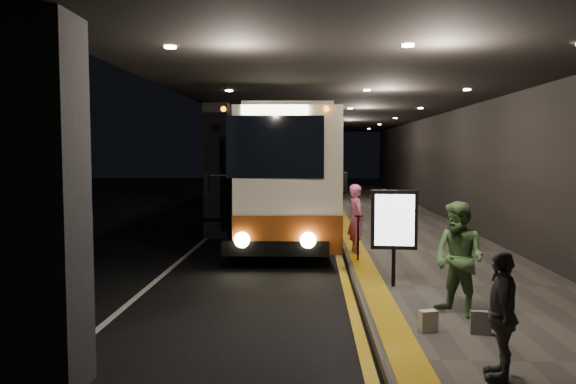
{
  "coord_description": "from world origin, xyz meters",
  "views": [
    {
      "loc": [
        1.59,
        -14.37,
        2.83
      ],
      "look_at": [
        0.95,
        1.3,
        1.7
      ],
      "focal_mm": 35.0,
      "sensor_mm": 36.0,
      "label": 1
    }
  ],
  "objects": [
    {
      "name": "info_sign",
      "position": [
        3.24,
        -3.28,
        1.45
      ],
      "size": [
        0.91,
        0.17,
        1.92
      ],
      "rotation": [
        0.0,
        0.0,
        -0.06
      ],
      "color": "black",
      "rests_on": "sidewalk"
    },
    {
      "name": "lane_line_white",
      "position": [
        -1.8,
        5.0,
        0.01
      ],
      "size": [
        0.12,
        50.0,
        0.01
      ],
      "primitive_type": "cube",
      "color": "silver",
      "rests_on": "ground"
    },
    {
      "name": "support_columns",
      "position": [
        -1.5,
        4.0,
        2.2
      ],
      "size": [
        0.8,
        24.8,
        4.4
      ],
      "color": "black",
      "rests_on": "ground"
    },
    {
      "name": "stanchion_post",
      "position": [
        2.75,
        -0.66,
        0.7
      ],
      "size": [
        0.05,
        0.05,
        1.11
      ],
      "primitive_type": "cylinder",
      "color": "black",
      "rests_on": "sidewalk"
    },
    {
      "name": "terminal_wall",
      "position": [
        7.0,
        5.0,
        3.0
      ],
      "size": [
        0.1,
        50.0,
        6.0
      ],
      "primitive_type": "cube",
      "color": "black",
      "rests_on": "ground"
    },
    {
      "name": "bag_polka",
      "position": [
        4.09,
        -6.17,
        0.32
      ],
      "size": [
        0.3,
        0.18,
        0.35
      ],
      "primitive_type": "cube",
      "rotation": [
        0.0,
        0.0,
        -0.21
      ],
      "color": "black",
      "rests_on": "sidewalk"
    },
    {
      "name": "passenger_boarding",
      "position": [
        2.8,
        0.45,
        1.06
      ],
      "size": [
        0.56,
        0.74,
        1.82
      ],
      "primitive_type": "imported",
      "rotation": [
        0.0,
        0.0,
        1.78
      ],
      "color": "#D7649E",
      "rests_on": "sidewalk"
    },
    {
      "name": "passenger_waiting_green",
      "position": [
        4.02,
        -5.21,
        1.09
      ],
      "size": [
        1.01,
        1.06,
        1.87
      ],
      "primitive_type": "imported",
      "rotation": [
        0.0,
        0.0,
        -0.88
      ],
      "color": "#4C7641",
      "rests_on": "sidewalk"
    },
    {
      "name": "ground",
      "position": [
        0.0,
        0.0,
        0.0
      ],
      "size": [
        90.0,
        90.0,
        0.0
      ],
      "primitive_type": "plane",
      "color": "black"
    },
    {
      "name": "bag_plain",
      "position": [
        3.34,
        -6.09,
        0.31
      ],
      "size": [
        0.29,
        0.21,
        0.32
      ],
      "primitive_type": "cube",
      "rotation": [
        0.0,
        0.0,
        0.26
      ],
      "color": "silver",
      "rests_on": "sidewalk"
    },
    {
      "name": "kerb_stripe_yellow",
      "position": [
        2.35,
        5.0,
        0.01
      ],
      "size": [
        0.18,
        50.0,
        0.01
      ],
      "primitive_type": "cube",
      "color": "gold",
      "rests_on": "ground"
    },
    {
      "name": "coach_second",
      "position": [
        0.84,
        17.7,
        1.74
      ],
      "size": [
        3.05,
        11.66,
        3.62
      ],
      "rotation": [
        0.0,
        0.0,
        0.06
      ],
      "color": "#EEE1C7",
      "rests_on": "ground"
    },
    {
      "name": "sidewalk",
      "position": [
        4.75,
        5.0,
        0.07
      ],
      "size": [
        4.5,
        50.0,
        0.15
      ],
      "primitive_type": "cube",
      "color": "#514C44",
      "rests_on": "ground"
    },
    {
      "name": "tactile_strip",
      "position": [
        2.85,
        5.0,
        0.16
      ],
      "size": [
        0.5,
        50.0,
        0.01
      ],
      "primitive_type": "cube",
      "color": "gold",
      "rests_on": "sidewalk"
    },
    {
      "name": "passenger_waiting_grey",
      "position": [
        3.84,
        -7.8,
        0.92
      ],
      "size": [
        0.65,
        0.98,
        1.54
      ],
      "primitive_type": "imported",
      "rotation": [
        0.0,
        0.0,
        -1.79
      ],
      "color": "#4D4D52",
      "rests_on": "sidewalk"
    },
    {
      "name": "coach_main",
      "position": [
        0.76,
        4.77,
        1.88
      ],
      "size": [
        3.18,
        12.66,
        3.92
      ],
      "rotation": [
        0.0,
        0.0,
        0.05
      ],
      "color": "#EEE1C7",
      "rests_on": "ground"
    },
    {
      "name": "canopy",
      "position": [
        2.5,
        5.0,
        4.6
      ],
      "size": [
        9.0,
        50.0,
        0.4
      ],
      "primitive_type": "cube",
      "color": "black",
      "rests_on": "support_columns"
    }
  ]
}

